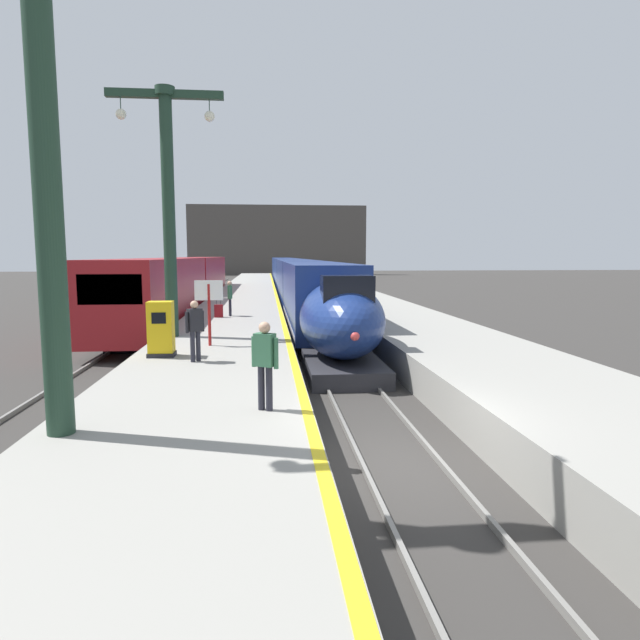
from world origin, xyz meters
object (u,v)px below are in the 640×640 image
object	(u,v)px
station_column_near	(45,76)
regional_train_adjacent	(185,282)
passenger_mid_platform	(265,359)
passenger_far_waiting	(195,326)
passenger_near_edge	(230,296)
highspeed_train_main	(292,276)
departure_info_board	(209,299)
ticket_machine_yellow	(161,331)
station_column_mid	(168,188)
rolling_suitcase	(219,311)

from	to	relation	value
station_column_near	regional_train_adjacent	bearing A→B (deg)	94.42
passenger_mid_platform	passenger_far_waiting	world-z (taller)	same
passenger_near_edge	passenger_far_waiting	xyz separation A→B (m)	(-0.22, -11.38, 0.00)
highspeed_train_main	passenger_near_edge	world-z (taller)	highspeed_train_main
passenger_far_waiting	station_column_near	bearing A→B (deg)	-102.99
departure_info_board	passenger_far_waiting	bearing A→B (deg)	-92.59
passenger_near_edge	ticket_machine_yellow	xyz separation A→B (m)	(-1.31, -10.47, -0.25)
station_column_near	passenger_near_edge	bearing A→B (deg)	84.73
highspeed_train_main	regional_train_adjacent	world-z (taller)	regional_train_adjacent
highspeed_train_main	station_column_mid	xyz separation A→B (m)	(-5.90, -31.69, 4.33)
regional_train_adjacent	passenger_near_edge	bearing A→B (deg)	-71.99
passenger_mid_platform	departure_info_board	world-z (taller)	departure_info_board
rolling_suitcase	passenger_far_waiting	bearing A→B (deg)	-88.50
rolling_suitcase	station_column_near	bearing A→B (deg)	-93.72
station_column_mid	departure_info_board	distance (m)	4.63
passenger_mid_platform	departure_info_board	bearing A→B (deg)	103.25
rolling_suitcase	highspeed_train_main	bearing A→B (deg)	79.54
highspeed_train_main	regional_train_adjacent	size ratio (longest dim) A/B	2.04
regional_train_adjacent	rolling_suitcase	bearing A→B (deg)	-74.85
station_column_mid	departure_info_board	size ratio (longest dim) A/B	4.10
passenger_near_edge	passenger_mid_platform	distance (m)	16.42
passenger_far_waiting	rolling_suitcase	size ratio (longest dim) A/B	1.72
station_column_near	passenger_mid_platform	xyz separation A→B (m)	(3.30, 1.03, -4.65)
passenger_near_edge	passenger_far_waiting	bearing A→B (deg)	-91.11
passenger_mid_platform	regional_train_adjacent	bearing A→B (deg)	101.14
regional_train_adjacent	passenger_near_edge	world-z (taller)	regional_train_adjacent
ticket_machine_yellow	regional_train_adjacent	bearing A→B (deg)	96.52
regional_train_adjacent	passenger_mid_platform	xyz separation A→B (m)	(5.55, -28.19, -0.09)
regional_train_adjacent	passenger_mid_platform	size ratio (longest dim) A/B	21.66
passenger_near_edge	passenger_far_waiting	world-z (taller)	same
highspeed_train_main	regional_train_adjacent	bearing A→B (deg)	-121.24
passenger_near_edge	ticket_machine_yellow	bearing A→B (deg)	-97.11
highspeed_train_main	station_column_near	world-z (taller)	station_column_near
passenger_far_waiting	passenger_mid_platform	bearing A→B (deg)	-68.80
regional_train_adjacent	passenger_near_edge	distance (m)	12.47
passenger_near_edge	passenger_far_waiting	size ratio (longest dim) A/B	1.00
highspeed_train_main	station_column_near	bearing A→B (deg)	-97.82
passenger_near_edge	departure_info_board	size ratio (longest dim) A/B	0.80
passenger_mid_platform	station_column_mid	bearing A→B (deg)	108.80
passenger_near_edge	regional_train_adjacent	bearing A→B (deg)	108.01
passenger_near_edge	departure_info_board	bearing A→B (deg)	-90.66
passenger_near_edge	station_column_near	bearing A→B (deg)	-95.27
passenger_mid_platform	passenger_near_edge	bearing A→B (deg)	95.93
station_column_mid	ticket_machine_yellow	bearing A→B (deg)	-84.99
station_column_near	station_column_mid	xyz separation A→B (m)	(-0.06, 10.88, -0.38)
station_column_mid	passenger_mid_platform	distance (m)	11.25
passenger_far_waiting	ticket_machine_yellow	size ratio (longest dim) A/B	1.06
passenger_near_edge	ticket_machine_yellow	distance (m)	10.55
station_column_mid	passenger_far_waiting	world-z (taller)	station_column_mid
passenger_near_edge	rolling_suitcase	bearing A→B (deg)	-134.48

